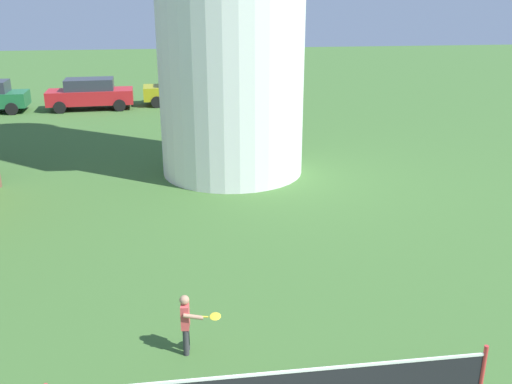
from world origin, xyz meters
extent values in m
cylinder|color=red|center=(2.98, 2.28, 0.55)|extent=(0.06, 0.06, 1.10)
cube|color=white|center=(0.13, 2.28, 0.97)|extent=(5.67, 0.02, 0.04)
cylinder|color=#333338|center=(-1.02, 4.32, 0.24)|extent=(0.10, 0.10, 0.48)
cylinder|color=#333338|center=(-1.03, 4.18, 0.24)|extent=(0.10, 0.10, 0.48)
cube|color=#DB4C4C|center=(-1.02, 4.25, 0.69)|extent=(0.15, 0.24, 0.42)
sphere|color=tan|center=(-1.02, 4.25, 0.97)|extent=(0.16, 0.16, 0.16)
cylinder|color=tan|center=(-1.01, 4.40, 0.67)|extent=(0.07, 0.07, 0.32)
cylinder|color=tan|center=(-0.90, 4.10, 0.75)|extent=(0.33, 0.10, 0.12)
cylinder|color=yellow|center=(-0.77, 4.09, 0.75)|extent=(0.22, 0.05, 0.04)
ellipsoid|color=yellow|center=(-0.55, 4.07, 0.75)|extent=(0.20, 0.26, 0.03)
cylinder|color=black|center=(-9.20, 26.47, 0.30)|extent=(0.61, 0.21, 0.60)
cylinder|color=black|center=(-9.11, 24.77, 0.30)|extent=(0.61, 0.21, 0.60)
cube|color=red|center=(-5.46, 25.76, 0.65)|extent=(4.35, 1.96, 0.70)
cube|color=#2D333D|center=(-5.46, 25.76, 1.28)|extent=(2.47, 1.64, 0.56)
cylinder|color=black|center=(-4.06, 26.69, 0.30)|extent=(0.61, 0.22, 0.60)
cylinder|color=black|center=(-3.96, 25.00, 0.30)|extent=(0.61, 0.22, 0.60)
cylinder|color=black|center=(-6.95, 26.51, 0.30)|extent=(0.61, 0.22, 0.60)
cylinder|color=black|center=(-6.85, 24.82, 0.30)|extent=(0.61, 0.22, 0.60)
cube|color=#999919|center=(-0.73, 26.54, 0.65)|extent=(4.22, 1.83, 0.70)
cube|color=#2D333D|center=(-0.73, 26.54, 1.28)|extent=(2.38, 1.57, 0.56)
cylinder|color=black|center=(0.66, 27.44, 0.30)|extent=(0.61, 0.20, 0.60)
cylinder|color=black|center=(0.72, 25.74, 0.30)|extent=(0.61, 0.20, 0.60)
cylinder|color=black|center=(-2.17, 27.35, 0.30)|extent=(0.61, 0.20, 0.60)
cylinder|color=black|center=(-2.12, 25.65, 0.30)|extent=(0.61, 0.20, 0.60)
camera|label=1|loc=(-0.96, -3.56, 5.54)|focal=38.94mm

